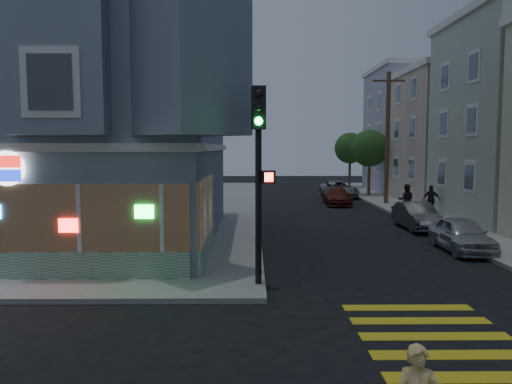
{
  "coord_description": "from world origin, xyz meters",
  "views": [
    {
      "loc": [
        2.6,
        -10.47,
        4.0
      ],
      "look_at": [
        2.77,
        6.96,
        2.44
      ],
      "focal_mm": 35.0,
      "sensor_mm": 36.0,
      "label": 1
    }
  ],
  "objects_px": {
    "utility_pole": "(387,136)",
    "pedestrian_b": "(431,200)",
    "street_tree_far": "(350,148)",
    "parked_car_d": "(339,189)",
    "street_tree_near": "(370,148)",
    "fire_hydrant": "(435,221)",
    "parked_car_c": "(337,196)",
    "traffic_signal": "(259,152)",
    "parked_car_a": "(462,235)",
    "pedestrian_a": "(406,200)",
    "parked_car_b": "(417,216)"
  },
  "relations": [
    {
      "from": "utility_pole",
      "to": "street_tree_far",
      "type": "distance_m",
      "value": 14.03
    },
    {
      "from": "parked_car_a",
      "to": "fire_hydrant",
      "type": "xyz_separation_m",
      "value": [
        0.6,
        4.38,
        -0.15
      ]
    },
    {
      "from": "parked_car_b",
      "to": "parked_car_d",
      "type": "bearing_deg",
      "value": 92.99
    },
    {
      "from": "street_tree_far",
      "to": "parked_car_d",
      "type": "relative_size",
      "value": 1.1
    },
    {
      "from": "parked_car_b",
      "to": "fire_hydrant",
      "type": "height_order",
      "value": "parked_car_b"
    },
    {
      "from": "parked_car_d",
      "to": "fire_hydrant",
      "type": "xyz_separation_m",
      "value": [
        1.65,
        -16.54,
        -0.15
      ]
    },
    {
      "from": "street_tree_near",
      "to": "fire_hydrant",
      "type": "distance_m",
      "value": 17.57
    },
    {
      "from": "parked_car_a",
      "to": "pedestrian_a",
      "type": "bearing_deg",
      "value": 86.7
    },
    {
      "from": "utility_pole",
      "to": "fire_hydrant",
      "type": "height_order",
      "value": "utility_pole"
    },
    {
      "from": "parked_car_a",
      "to": "parked_car_c",
      "type": "bearing_deg",
      "value": 98.58
    },
    {
      "from": "street_tree_near",
      "to": "traffic_signal",
      "type": "relative_size",
      "value": 0.96
    },
    {
      "from": "parked_car_c",
      "to": "parked_car_d",
      "type": "bearing_deg",
      "value": 80.5
    },
    {
      "from": "utility_pole",
      "to": "parked_car_c",
      "type": "relative_size",
      "value": 2.16
    },
    {
      "from": "parked_car_c",
      "to": "parked_car_d",
      "type": "relative_size",
      "value": 0.87
    },
    {
      "from": "street_tree_far",
      "to": "pedestrian_b",
      "type": "relative_size",
      "value": 3.14
    },
    {
      "from": "utility_pole",
      "to": "street_tree_near",
      "type": "xyz_separation_m",
      "value": [
        0.2,
        6.0,
        -0.86
      ]
    },
    {
      "from": "parked_car_b",
      "to": "fire_hydrant",
      "type": "bearing_deg",
      "value": -54.71
    },
    {
      "from": "utility_pole",
      "to": "pedestrian_a",
      "type": "bearing_deg",
      "value": -95.47
    },
    {
      "from": "fire_hydrant",
      "to": "parked_car_c",
      "type": "bearing_deg",
      "value": 103.4
    },
    {
      "from": "fire_hydrant",
      "to": "pedestrian_a",
      "type": "bearing_deg",
      "value": 89.03
    },
    {
      "from": "parked_car_a",
      "to": "parked_car_c",
      "type": "height_order",
      "value": "parked_car_a"
    },
    {
      "from": "utility_pole",
      "to": "parked_car_c",
      "type": "distance_m",
      "value": 5.4
    },
    {
      "from": "utility_pole",
      "to": "pedestrian_b",
      "type": "bearing_deg",
      "value": -80.45
    },
    {
      "from": "pedestrian_a",
      "to": "pedestrian_b",
      "type": "relative_size",
      "value": 1.06
    },
    {
      "from": "parked_car_d",
      "to": "parked_car_c",
      "type": "bearing_deg",
      "value": -107.89
    },
    {
      "from": "street_tree_far",
      "to": "parked_car_c",
      "type": "xyz_separation_m",
      "value": [
        -3.6,
        -13.88,
        -3.33
      ]
    },
    {
      "from": "street_tree_near",
      "to": "parked_car_b",
      "type": "bearing_deg",
      "value": -95.23
    },
    {
      "from": "parked_car_a",
      "to": "parked_car_b",
      "type": "distance_m",
      "value": 5.2
    },
    {
      "from": "utility_pole",
      "to": "pedestrian_a",
      "type": "distance_m",
      "value": 7.51
    },
    {
      "from": "parked_car_c",
      "to": "fire_hydrant",
      "type": "bearing_deg",
      "value": -74.74
    },
    {
      "from": "parked_car_a",
      "to": "parked_car_b",
      "type": "xyz_separation_m",
      "value": [
        0.0,
        5.2,
        -0.0
      ]
    },
    {
      "from": "pedestrian_a",
      "to": "parked_car_b",
      "type": "relative_size",
      "value": 0.45
    },
    {
      "from": "parked_car_a",
      "to": "parked_car_d",
      "type": "distance_m",
      "value": 20.94
    },
    {
      "from": "street_tree_near",
      "to": "parked_car_d",
      "type": "relative_size",
      "value": 1.1
    },
    {
      "from": "parked_car_c",
      "to": "traffic_signal",
      "type": "relative_size",
      "value": 0.75
    },
    {
      "from": "pedestrian_a",
      "to": "parked_car_b",
      "type": "distance_m",
      "value": 3.99
    },
    {
      "from": "utility_pole",
      "to": "parked_car_a",
      "type": "distance_m",
      "value": 16.18
    },
    {
      "from": "traffic_signal",
      "to": "parked_car_c",
      "type": "bearing_deg",
      "value": 64.51
    },
    {
      "from": "pedestrian_a",
      "to": "parked_car_c",
      "type": "xyz_separation_m",
      "value": [
        -2.78,
        6.6,
        -0.44
      ]
    },
    {
      "from": "pedestrian_b",
      "to": "parked_car_a",
      "type": "height_order",
      "value": "pedestrian_b"
    },
    {
      "from": "pedestrian_b",
      "to": "fire_hydrant",
      "type": "xyz_separation_m",
      "value": [
        -1.7,
        -5.27,
        -0.48
      ]
    },
    {
      "from": "utility_pole",
      "to": "street_tree_near",
      "type": "relative_size",
      "value": 1.7
    },
    {
      "from": "utility_pole",
      "to": "parked_car_d",
      "type": "distance_m",
      "value": 7.14
    },
    {
      "from": "utility_pole",
      "to": "fire_hydrant",
      "type": "bearing_deg",
      "value": -93.57
    },
    {
      "from": "street_tree_near",
      "to": "pedestrian_b",
      "type": "relative_size",
      "value": 3.14
    },
    {
      "from": "pedestrian_a",
      "to": "parked_car_d",
      "type": "relative_size",
      "value": 0.37
    },
    {
      "from": "street_tree_near",
      "to": "parked_car_a",
      "type": "distance_m",
      "value": 21.89
    },
    {
      "from": "street_tree_near",
      "to": "utility_pole",
      "type": "bearing_deg",
      "value": -91.91
    },
    {
      "from": "street_tree_near",
      "to": "pedestrian_a",
      "type": "distance_m",
      "value": 12.83
    },
    {
      "from": "pedestrian_a",
      "to": "street_tree_far",
      "type": "bearing_deg",
      "value": -79.22
    }
  ]
}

